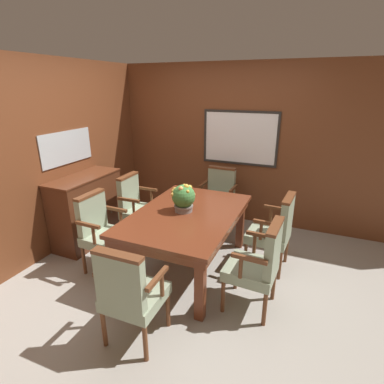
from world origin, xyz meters
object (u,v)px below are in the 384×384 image
object	(u,v)px
chair_left_near	(101,229)
potted_plant	(183,198)
chair_head_near	(130,291)
chair_head_far	(219,196)
dining_table	(187,220)
chair_left_far	(137,205)
chair_right_near	(259,263)
sideboard_cabinet	(87,209)
chair_right_far	(275,229)

from	to	relation	value
chair_left_near	potted_plant	size ratio (longest dim) A/B	2.82
chair_head_near	chair_head_far	size ratio (longest dim) A/B	1.00
chair_head_far	chair_head_near	bearing A→B (deg)	-87.47
chair_head_far	chair_left_near	bearing A→B (deg)	-118.16
dining_table	chair_head_far	size ratio (longest dim) A/B	1.79
chair_head_near	chair_left_far	bearing A→B (deg)	-59.62
chair_right_near	sideboard_cabinet	bearing A→B (deg)	-97.83
chair_head_near	dining_table	bearing A→B (deg)	-89.52
chair_right_far	chair_left_far	distance (m)	1.91
chair_left_near	chair_right_near	distance (m)	1.84
dining_table	chair_right_near	bearing A→B (deg)	-22.73
chair_head_near	chair_left_near	bearing A→B (deg)	-41.57
dining_table	sideboard_cabinet	distance (m)	1.58
chair_head_far	chair_right_near	bearing A→B (deg)	-58.11
chair_left_near	sideboard_cabinet	world-z (taller)	sideboard_cabinet
chair_right_near	potted_plant	distance (m)	1.12
chair_right_far	chair_head_far	bearing A→B (deg)	-126.04
chair_right_near	dining_table	bearing A→B (deg)	-109.80
chair_head_far	potted_plant	size ratio (longest dim) A/B	2.82
chair_right_far	potted_plant	size ratio (longest dim) A/B	2.82
dining_table	sideboard_cabinet	bearing A→B (deg)	176.77
sideboard_cabinet	chair_head_near	bearing A→B (deg)	-39.33
dining_table	chair_left_near	bearing A→B (deg)	-156.76
chair_right_far	sideboard_cabinet	world-z (taller)	sideboard_cabinet
potted_plant	chair_left_near	bearing A→B (deg)	-154.32
chair_right_near	potted_plant	world-z (taller)	potted_plant
chair_right_near	potted_plant	bearing A→B (deg)	-109.83
dining_table	chair_head_far	bearing A→B (deg)	90.24
potted_plant	chair_head_near	bearing A→B (deg)	-86.31
chair_right_far	chair_right_near	distance (m)	0.78
chair_left_near	sideboard_cabinet	bearing A→B (deg)	54.43
chair_right_near	chair_left_near	bearing A→B (deg)	-86.64
chair_head_far	chair_right_far	world-z (taller)	same
chair_head_near	potted_plant	bearing A→B (deg)	-87.14
chair_head_near	chair_left_far	world-z (taller)	same
chair_left_far	sideboard_cabinet	size ratio (longest dim) A/B	0.89
chair_left_far	potted_plant	distance (m)	1.05
chair_right_near	chair_left_far	size ratio (longest dim) A/B	1.00
chair_right_far	chair_right_near	xyz separation A→B (m)	(-0.04, -0.78, 0.00)
chair_right_far	sideboard_cabinet	bearing A→B (deg)	-78.99
chair_left_near	chair_head_near	bearing A→B (deg)	-129.16
chair_head_far	sideboard_cabinet	bearing A→B (deg)	-142.74
chair_right_near	sideboard_cabinet	xyz separation A→B (m)	(-2.48, 0.47, -0.04)
chair_left_near	potted_plant	distance (m)	1.04
chair_right_near	sideboard_cabinet	distance (m)	2.53
chair_head_far	dining_table	bearing A→B (deg)	-88.01
dining_table	chair_left_far	bearing A→B (deg)	156.97
chair_left_far	chair_right_far	bearing A→B (deg)	-91.02
chair_head_near	chair_head_far	bearing A→B (deg)	-90.05
chair_left_near	sideboard_cabinet	xyz separation A→B (m)	(-0.64, 0.49, -0.04)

